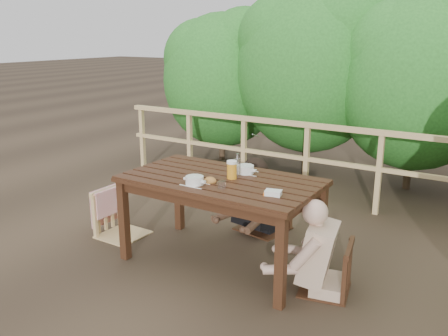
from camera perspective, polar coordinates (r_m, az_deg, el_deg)
The scene contains 16 objects.
ground at distance 4.57m, azimuth -0.34°, elevation -11.08°, with size 60.00×60.00×0.00m, color #423324.
table at distance 4.40m, azimuth -0.35°, elevation -6.41°, with size 1.74×0.98×0.80m, color black.
chair_left at distance 5.05m, azimuth -12.24°, elevation -3.07°, with size 0.46×0.46×0.92m, color tan.
chair_far at distance 5.11m, azimuth 4.78°, elevation -2.21°, with size 0.49×0.49×0.98m, color black.
chair_right at distance 4.00m, azimuth 12.24°, elevation -8.95°, with size 0.41×0.41×0.83m, color black.
woman at distance 5.08m, azimuth 4.93°, elevation -0.58°, with size 0.51×0.63×1.27m, color black, non-canonical shape.
diner_right at distance 3.90m, azimuth 12.85°, elevation -5.94°, with size 0.52×0.64×1.29m, color tan, non-canonical shape.
railing at distance 6.06m, azimuth 9.79°, elevation 0.67°, with size 5.60×0.10×1.01m, color tan.
hedge_row at distance 6.88m, azimuth 17.48°, elevation 13.74°, with size 6.60×1.60×3.80m, color #246320, non-canonical shape.
soup_near at distance 4.08m, azimuth -3.54°, elevation -1.58°, with size 0.26×0.26×0.09m, color white.
soup_far at distance 4.40m, azimuth 2.54°, elevation -0.25°, with size 0.27×0.27×0.09m, color white.
bread_roll at distance 4.12m, azimuth -1.64°, elevation -1.52°, with size 0.11×0.09×0.07m, color #936126.
beer_glass at distance 4.22m, azimuth 0.95°, elevation -0.30°, with size 0.09×0.09×0.18m, color orange.
bottle at distance 4.25m, azimuth 1.62°, elevation 0.20°, with size 0.06×0.06×0.23m, color silver.
tumbler at distance 3.96m, azimuth -0.26°, elevation -2.14°, with size 0.07×0.07×0.08m, color silver.
butter_tub at distance 3.82m, azimuth 5.91°, elevation -3.09°, with size 0.13×0.09×0.06m, color white.
Camera 1 is at (2.18, -3.44, 2.07)m, focal length 38.23 mm.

